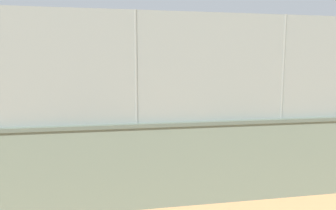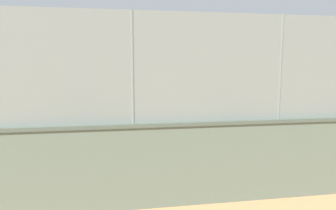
{
  "view_description": "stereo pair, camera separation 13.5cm",
  "coord_description": "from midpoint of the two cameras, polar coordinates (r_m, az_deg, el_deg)",
  "views": [
    {
      "loc": [
        4.3,
        19.91,
        2.98
      ],
      "look_at": [
        1.69,
        6.33,
        1.22
      ],
      "focal_mm": 32.75,
      "sensor_mm": 36.0,
      "label": 1
    },
    {
      "loc": [
        4.17,
        19.94,
        2.98
      ],
      "look_at": [
        1.69,
        6.33,
        1.22
      ],
      "focal_mm": 32.75,
      "sensor_mm": 36.0,
      "label": 2
    }
  ],
  "objects": [
    {
      "name": "sports_ball",
      "position": [
        17.27,
        -1.56,
        -2.54
      ],
      "size": [
        0.08,
        0.08,
        0.08
      ],
      "primitive_type": "sphere",
      "color": "orange",
      "rests_on": "ground_plane"
    },
    {
      "name": "player_near_wall_returning",
      "position": [
        18.95,
        -6.21,
        1.23
      ],
      "size": [
        0.85,
        1.11,
        1.69
      ],
      "color": "#B2B2B2",
      "rests_on": "ground_plane"
    },
    {
      "name": "player_at_service_line",
      "position": [
        20.58,
        -11.39,
        1.26
      ],
      "size": [
        0.7,
        1.02,
        1.52
      ],
      "color": "navy",
      "rests_on": "ground_plane"
    },
    {
      "name": "ground_plane",
      "position": [
        20.59,
        1.09,
        -1.07
      ],
      "size": [
        260.0,
        260.0,
        0.0
      ],
      "primitive_type": "plane",
      "color": "tan"
    }
  ]
}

